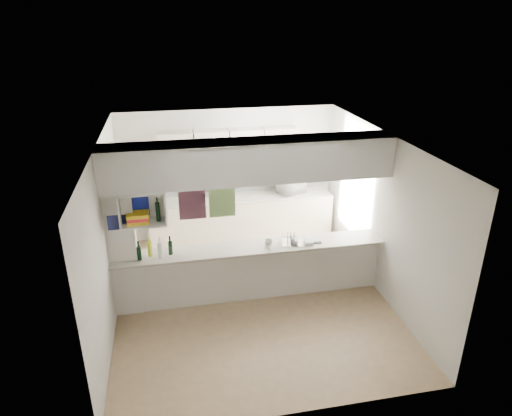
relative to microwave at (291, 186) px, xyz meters
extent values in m
plane|color=#947756|center=(-1.23, -2.12, -1.07)|extent=(4.80, 4.80, 0.00)
plane|color=white|center=(-1.23, -2.12, 1.53)|extent=(4.80, 4.80, 0.00)
plane|color=silver|center=(-1.23, 0.28, 0.23)|extent=(4.20, 0.00, 4.20)
plane|color=silver|center=(-3.33, -2.12, 0.23)|extent=(0.00, 4.80, 4.80)
plane|color=silver|center=(0.87, -2.12, 0.23)|extent=(0.00, 4.80, 4.80)
cube|color=silver|center=(-1.23, -2.12, -0.63)|extent=(4.20, 0.15, 0.88)
cube|color=#ABA396|center=(-1.23, -2.12, -0.17)|extent=(4.20, 0.50, 0.04)
cube|color=white|center=(-1.23, -2.12, 1.23)|extent=(4.20, 0.50, 0.60)
cube|color=silver|center=(-3.13, -2.12, 0.23)|extent=(0.40, 0.18, 2.60)
cube|color=#191E4C|center=(-3.13, -2.22, 0.48)|extent=(0.30, 0.01, 0.22)
cube|color=white|center=(-3.13, -2.22, 0.25)|extent=(0.30, 0.01, 0.24)
cube|color=black|center=(-2.08, -1.90, 0.61)|extent=(0.40, 0.02, 0.62)
cube|color=#1A7767|center=(-1.63, -1.90, 0.61)|extent=(0.40, 0.02, 0.62)
cube|color=white|center=(-2.78, -2.22, 0.45)|extent=(0.65, 0.35, 0.02)
cube|color=white|center=(-2.78, -2.22, 0.92)|extent=(0.65, 0.35, 0.02)
cube|color=white|center=(-2.78, -2.06, 0.68)|extent=(0.65, 0.02, 0.50)
cube|color=white|center=(-3.09, -2.22, 0.68)|extent=(0.02, 0.35, 0.50)
cube|color=white|center=(-2.46, -2.22, 0.68)|extent=(0.02, 0.35, 0.50)
cube|color=gold|center=(-2.86, -2.22, 0.48)|extent=(0.30, 0.24, 0.05)
cube|color=red|center=(-2.86, -2.22, 0.53)|extent=(0.28, 0.22, 0.05)
cube|color=gold|center=(-2.86, -2.22, 0.58)|extent=(0.30, 0.24, 0.05)
cube|color=navy|center=(-2.83, -2.10, 0.68)|extent=(0.26, 0.02, 0.34)
cylinder|color=black|center=(-2.58, -2.22, 0.60)|extent=(0.06, 0.06, 0.28)
cube|color=beige|center=(-1.03, -0.02, -0.62)|extent=(3.60, 0.60, 0.90)
cube|color=#ABA396|center=(-1.03, -0.02, -0.16)|extent=(3.60, 0.63, 0.03)
cube|color=silver|center=(-1.03, 0.26, 0.15)|extent=(3.60, 0.03, 0.60)
cube|color=beige|center=(-1.23, 0.11, 0.81)|extent=(2.62, 0.34, 0.72)
cube|color=white|center=(-0.48, 0.04, 0.41)|extent=(0.60, 0.46, 0.12)
cube|color=silver|center=(-0.48, -0.19, 0.38)|extent=(0.60, 0.02, 0.05)
imported|color=white|center=(0.00, 0.00, 0.00)|extent=(0.62, 0.51, 0.29)
imported|color=navy|center=(-0.03, -0.04, 0.17)|extent=(0.22, 0.22, 0.05)
cube|color=silver|center=(-0.56, -2.13, -0.14)|extent=(0.41, 0.34, 0.01)
cylinder|color=white|center=(-0.64, -2.11, -0.04)|extent=(0.05, 0.18, 0.18)
cylinder|color=white|center=(-0.59, -2.13, -0.04)|extent=(0.05, 0.18, 0.18)
cylinder|color=white|center=(-0.54, -2.14, -0.04)|extent=(0.05, 0.18, 0.18)
imported|color=white|center=(-0.96, -2.15, -0.08)|extent=(0.13, 0.13, 0.09)
cylinder|color=black|center=(-2.90, -2.20, -0.04)|extent=(0.07, 0.07, 0.21)
cylinder|color=black|center=(-2.90, -2.20, 0.11)|extent=(0.03, 0.03, 0.09)
cylinder|color=olive|center=(-2.75, -2.12, -0.03)|extent=(0.07, 0.07, 0.22)
cylinder|color=olive|center=(-2.75, -2.12, 0.12)|extent=(0.03, 0.03, 0.09)
cylinder|color=silver|center=(-2.60, -2.20, -0.03)|extent=(0.07, 0.07, 0.24)
cylinder|color=silver|center=(-2.60, -2.20, 0.14)|extent=(0.03, 0.03, 0.09)
cylinder|color=black|center=(-2.45, -2.12, -0.04)|extent=(0.07, 0.07, 0.21)
cylinder|color=black|center=(-2.45, -2.12, 0.11)|extent=(0.03, 0.03, 0.09)
cylinder|color=silver|center=(-0.53, -2.14, -0.11)|extent=(0.14, 0.14, 0.07)
cube|color=silver|center=(-0.34, -2.24, -0.12)|extent=(0.14, 0.10, 0.06)
cube|color=black|center=(-0.18, -2.21, -0.14)|extent=(0.14, 0.07, 0.01)
cylinder|color=black|center=(-1.58, 0.03, -0.08)|extent=(0.10, 0.10, 0.14)
cube|color=brown|center=(-1.40, 0.06, -0.05)|extent=(0.10, 0.08, 0.19)
camera|label=1|loc=(-2.37, -8.26, 3.16)|focal=32.00mm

